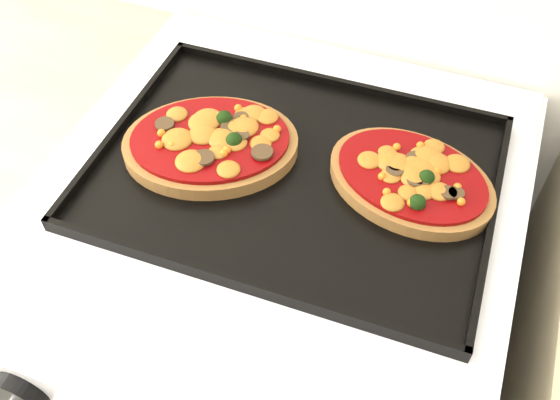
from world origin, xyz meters
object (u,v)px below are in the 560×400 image
at_px(baking_tray, 294,170).
at_px(pizza_left, 210,142).
at_px(stove, 279,350).
at_px(pizza_right, 411,178).

bearing_deg(baking_tray, pizza_left, -178.73).
distance_m(baking_tray, pizza_left, 0.11).
bearing_deg(pizza_left, stove, -6.77).
relative_size(baking_tray, pizza_right, 2.36).
bearing_deg(pizza_left, baking_tray, 2.42).
relative_size(stove, baking_tray, 1.86).
distance_m(pizza_left, pizza_right, 0.25).
xyz_separation_m(stove, pizza_right, (0.15, 0.04, 0.48)).
height_order(baking_tray, pizza_right, pizza_right).
relative_size(stove, pizza_right, 4.40).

